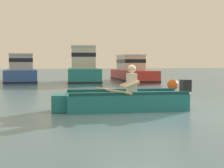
# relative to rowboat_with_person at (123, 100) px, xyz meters

# --- Properties ---
(ground_plane) EXTENTS (120.00, 120.00, 0.00)m
(ground_plane) POSITION_rel_rowboat_with_person_xyz_m (0.51, 0.01, -0.25)
(ground_plane) COLOR slate
(rowboat_with_person) EXTENTS (3.73, 1.98, 1.19)m
(rowboat_with_person) POSITION_rel_rowboat_with_person_xyz_m (0.00, 0.00, 0.00)
(rowboat_with_person) COLOR #1E727A
(rowboat_with_person) RESTS_ON ground
(moored_boat_blue) EXTENTS (2.12, 6.72, 1.85)m
(moored_boat_blue) POSITION_rel_rowboat_with_person_xyz_m (-2.34, 13.78, 0.43)
(moored_boat_blue) COLOR #2D519E
(moored_boat_blue) RESTS_ON ground
(moored_boat_teal) EXTENTS (2.76, 5.53, 2.31)m
(moored_boat_teal) POSITION_rel_rowboat_with_person_xyz_m (1.36, 11.72, 0.59)
(moored_boat_teal) COLOR #1E727A
(moored_boat_teal) RESTS_ON ground
(moored_boat_red) EXTENTS (2.29, 6.14, 1.79)m
(moored_boat_red) POSITION_rel_rowboat_with_person_xyz_m (4.75, 12.12, 0.41)
(moored_boat_red) COLOR #B72D28
(moored_boat_red) RESTS_ON ground
(mooring_buoy) EXTENTS (0.49, 0.49, 0.49)m
(mooring_buoy) POSITION_rel_rowboat_with_person_xyz_m (4.06, 5.00, -0.00)
(mooring_buoy) COLOR #E55919
(mooring_buoy) RESTS_ON ground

